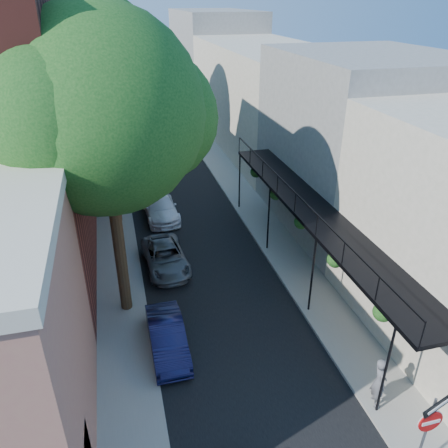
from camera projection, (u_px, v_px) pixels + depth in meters
road_surface at (160, 152)px, 35.83m from camera, size 6.00×64.00×0.01m
sidewalk_left at (110, 155)px, 34.92m from camera, size 2.00×64.00×0.12m
sidewalk_right at (207, 147)px, 36.69m from camera, size 2.00×64.00×0.12m
buildings_left at (24, 100)px, 30.41m from camera, size 10.10×59.10×12.00m
buildings_right at (268, 92)px, 35.34m from camera, size 9.80×55.00×10.00m
sign_post at (429, 424)px, 10.70m from camera, size 0.89×0.17×2.99m
oak_near at (116, 114)px, 14.50m from camera, size 7.48×6.80×11.42m
oak_mid at (111, 93)px, 21.71m from camera, size 6.60×6.00×10.20m
oak_far at (106, 49)px, 28.91m from camera, size 7.70×7.00×11.90m
parked_car_b at (167, 337)px, 15.53m from camera, size 1.26×3.53×1.16m
parked_car_c at (166, 257)px, 20.35m from camera, size 2.09×4.11×1.11m
parked_car_d at (160, 206)px, 25.07m from camera, size 1.94×4.41×1.26m
parked_car_e at (143, 180)px, 28.79m from camera, size 1.78×3.59×1.17m
parked_car_f at (146, 159)px, 32.28m from camera, size 1.39×3.88×1.27m
parked_car_g at (124, 135)px, 37.78m from camera, size 2.76×5.14×1.37m
pedestrian at (379, 382)px, 13.20m from camera, size 0.58×0.73×1.76m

